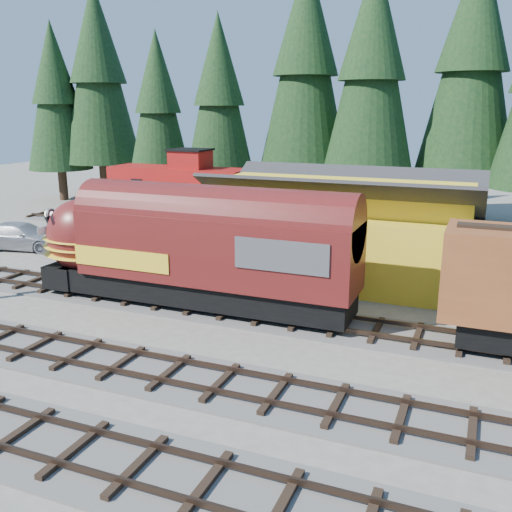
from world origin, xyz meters
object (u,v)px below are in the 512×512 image
at_px(pickup_truck_a, 101,244).
at_px(pickup_truck_b, 22,236).
at_px(locomotive, 182,253).
at_px(depot, 343,220).
at_px(caboose, 180,192).

xyz_separation_m(pickup_truck_a, pickup_truck_b, (-5.56, -0.17, 0.02)).
distance_m(locomotive, pickup_truck_a, 9.98).
xyz_separation_m(locomotive, pickup_truck_a, (-8.30, 5.33, -1.58)).
bearing_deg(pickup_truck_a, pickup_truck_b, 98.54).
bearing_deg(locomotive, pickup_truck_b, 159.60).
xyz_separation_m(depot, pickup_truck_a, (-13.52, -1.17, -2.20)).
relative_size(locomotive, pickup_truck_a, 2.64).
distance_m(depot, caboose, 15.28).
distance_m(pickup_truck_a, pickup_truck_b, 5.56).
relative_size(depot, pickup_truck_a, 2.32).
bearing_deg(depot, pickup_truck_a, -175.04).
height_order(locomotive, caboose, caboose).
height_order(depot, pickup_truck_a, depot).
bearing_deg(locomotive, pickup_truck_a, 147.30).
xyz_separation_m(depot, caboose, (-13.31, 7.50, -0.43)).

